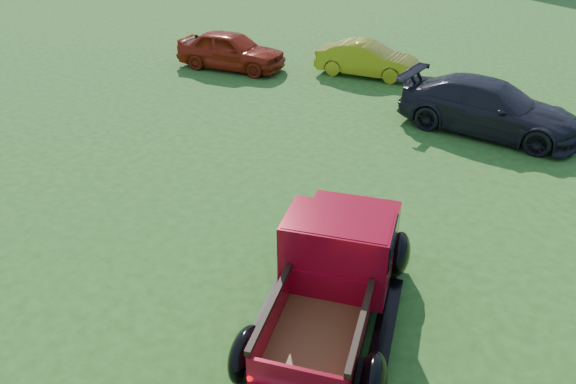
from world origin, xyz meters
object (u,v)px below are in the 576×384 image
object	(u,v)px
pickup_truck	(337,267)
show_car_grey	(489,107)
show_car_red	(231,50)
show_car_yellow	(367,59)

from	to	relation	value
pickup_truck	show_car_grey	size ratio (longest dim) A/B	1.01
show_car_red	show_car_grey	world-z (taller)	show_car_grey
show_car_red	show_car_yellow	world-z (taller)	show_car_red
show_car_red	show_car_yellow	bearing A→B (deg)	-76.16
show_car_yellow	show_car_grey	world-z (taller)	show_car_grey
show_car_yellow	show_car_grey	size ratio (longest dim) A/B	0.73
show_car_grey	pickup_truck	bearing A→B (deg)	-178.76
show_car_yellow	show_car_grey	distance (m)	5.63
pickup_truck	show_car_yellow	xyz separation A→B (m)	(-5.19, 11.19, -0.23)
pickup_truck	show_car_yellow	distance (m)	12.34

